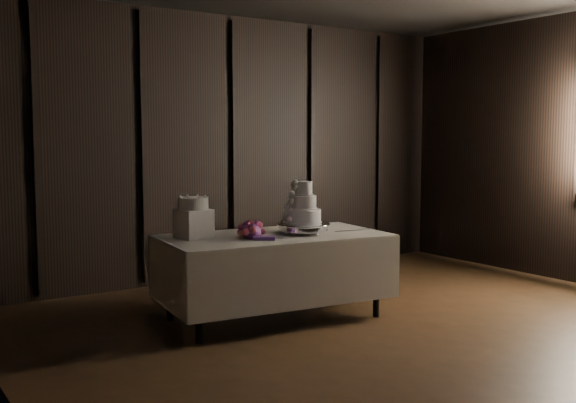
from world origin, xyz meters
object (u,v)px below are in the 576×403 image
(bouquet, at_px, (252,231))
(small_cake, at_px, (193,203))
(cake_stand, at_px, (303,228))
(wedding_cake, at_px, (302,207))
(box_pedestal, at_px, (194,224))
(display_table, at_px, (274,273))

(bouquet, height_order, small_cake, small_cake)
(bouquet, bearing_deg, cake_stand, 1.18)
(cake_stand, xyz_separation_m, bouquet, (-0.55, -0.01, 0.02))
(bouquet, relative_size, small_cake, 1.53)
(wedding_cake, xyz_separation_m, box_pedestal, (-0.92, 0.30, -0.12))
(wedding_cake, xyz_separation_m, small_cake, (-0.92, 0.30, 0.06))
(wedding_cake, relative_size, bouquet, 0.96)
(display_table, relative_size, bouquet, 5.27)
(box_pedestal, bearing_deg, wedding_cake, -18.11)
(cake_stand, height_order, box_pedestal, box_pedestal)
(display_table, xyz_separation_m, box_pedestal, (-0.68, 0.22, 0.47))
(cake_stand, xyz_separation_m, wedding_cake, (-0.03, -0.02, 0.20))
(wedding_cake, height_order, bouquet, wedding_cake)
(wedding_cake, height_order, box_pedestal, wedding_cake)
(display_table, bearing_deg, small_cake, 168.19)
(cake_stand, distance_m, box_pedestal, 1.00)
(wedding_cake, height_order, small_cake, wedding_cake)
(display_table, bearing_deg, cake_stand, -8.25)
(small_cake, bearing_deg, box_pedestal, 0.00)
(display_table, relative_size, wedding_cake, 5.49)
(bouquet, xyz_separation_m, box_pedestal, (-0.40, 0.30, 0.06))
(wedding_cake, relative_size, small_cake, 1.46)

